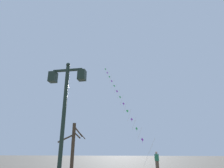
# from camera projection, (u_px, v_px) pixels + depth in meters

# --- Properties ---
(twin_lantern_lamp_post) EXTENTS (1.45, 0.28, 4.93)m
(twin_lantern_lamp_post) POSITION_uv_depth(u_px,v_px,m) (65.00, 101.00, 6.85)
(twin_lantern_lamp_post) COLOR #1E2D23
(twin_lantern_lamp_post) RESTS_ON ground_plane
(kite_train) EXTENTS (8.74, 15.24, 18.57)m
(kite_train) POSITION_uv_depth(u_px,v_px,m) (121.00, 98.00, 30.00)
(kite_train) COLOR brown
(kite_train) RESTS_ON ground_plane
(kite_flyer) EXTENTS (0.41, 0.62, 1.71)m
(kite_flyer) POSITION_uv_depth(u_px,v_px,m) (157.00, 161.00, 17.60)
(kite_flyer) COLOR brown
(kite_flyer) RESTS_ON ground_plane
(bare_tree) EXTENTS (2.19, 2.38, 4.19)m
(bare_tree) POSITION_uv_depth(u_px,v_px,m) (73.00, 145.00, 16.82)
(bare_tree) COLOR #423323
(bare_tree) RESTS_ON ground_plane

